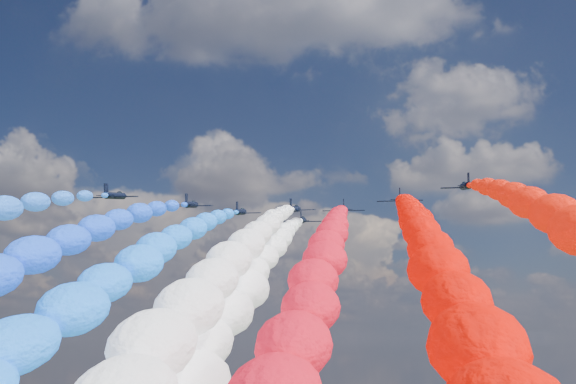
# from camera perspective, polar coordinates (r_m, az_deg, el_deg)

# --- Properties ---
(jet_0) EXTENTS (9.57, 12.93, 5.02)m
(jet_0) POSITION_cam_1_polar(r_m,az_deg,el_deg) (139.31, -14.40, -0.31)
(jet_0) COLOR black
(jet_1) EXTENTS (9.82, 13.10, 5.02)m
(jet_1) POSITION_cam_1_polar(r_m,az_deg,el_deg) (145.46, -8.18, -1.07)
(jet_1) COLOR black
(trail_1) EXTENTS (6.87, 120.90, 44.84)m
(trail_1) POSITION_cam_1_polar(r_m,az_deg,el_deg) (84.83, -19.67, -6.19)
(trail_1) COLOR blue
(jet_2) EXTENTS (9.47, 12.85, 5.02)m
(jet_2) POSITION_cam_1_polar(r_m,az_deg,el_deg) (152.68, -4.03, -1.69)
(jet_2) COLOR black
(trail_2) EXTENTS (6.87, 120.90, 44.84)m
(trail_2) POSITION_cam_1_polar(r_m,az_deg,el_deg) (90.28, -11.84, -6.96)
(trail_2) COLOR #1870FF
(jet_3) EXTENTS (10.08, 13.29, 5.02)m
(jet_3) POSITION_cam_1_polar(r_m,az_deg,el_deg) (148.90, 0.56, -1.45)
(jet_3) COLOR black
(trail_3) EXTENTS (6.87, 120.90, 44.84)m
(trail_3) POSITION_cam_1_polar(r_m,az_deg,el_deg) (85.15, -4.23, -6.89)
(trail_3) COLOR white
(jet_4) EXTENTS (9.55, 12.91, 5.02)m
(jet_4) POSITION_cam_1_polar(r_m,az_deg,el_deg) (163.31, 1.23, -2.41)
(jet_4) COLOR black
(trail_4) EXTENTS (6.87, 120.90, 44.84)m
(trail_4) POSITION_cam_1_polar(r_m,az_deg,el_deg) (99.58, -2.42, -7.68)
(trail_4) COLOR white
(jet_5) EXTENTS (9.80, 13.09, 5.02)m
(jet_5) POSITION_cam_1_polar(r_m,az_deg,el_deg) (149.78, 4.71, -1.47)
(jet_5) COLOR black
(trail_5) EXTENTS (6.87, 120.90, 44.84)m
(trail_5) POSITION_cam_1_polar(r_m,az_deg,el_deg) (85.43, 3.13, -6.92)
(trail_5) COLOR red
(jet_6) EXTENTS (9.46, 12.85, 5.02)m
(jet_6) POSITION_cam_1_polar(r_m,az_deg,el_deg) (140.55, 9.38, -0.64)
(jet_6) COLOR black
(trail_6) EXTENTS (6.87, 120.90, 44.84)m
(trail_6) POSITION_cam_1_polar(r_m,az_deg,el_deg) (76.10, 11.61, -6.03)
(trail_6) COLOR #D50801
(jet_7) EXTENTS (9.44, 12.83, 5.02)m
(jet_7) POSITION_cam_1_polar(r_m,az_deg,el_deg) (130.71, 14.77, 0.48)
(jet_7) COLOR black
(trail_7) EXTENTS (6.87, 120.90, 44.84)m
(trail_7) POSITION_cam_1_polar(r_m,az_deg,el_deg) (67.17, 22.53, -4.56)
(trail_7) COLOR red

